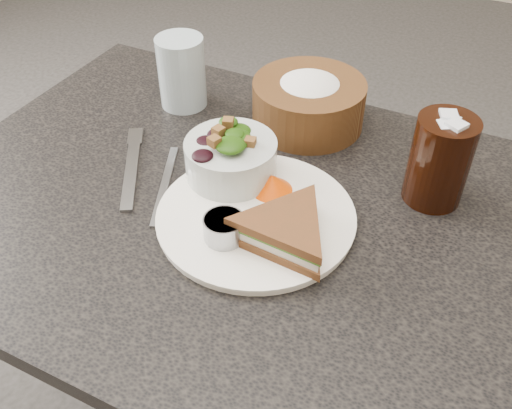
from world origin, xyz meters
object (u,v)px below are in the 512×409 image
at_px(dinner_plate, 256,217).
at_px(sandwich, 286,231).
at_px(salad_bowl, 231,153).
at_px(water_glass, 182,72).
at_px(dressing_ramekin, 224,228).
at_px(dining_table, 251,352).
at_px(bread_basket, 309,96).
at_px(cola_glass, 440,157).

height_order(dinner_plate, sandwich, sandwich).
height_order(salad_bowl, water_glass, water_glass).
bearing_deg(dressing_ramekin, salad_bowl, 114.30).
distance_m(dining_table, salad_bowl, 0.43).
relative_size(salad_bowl, bread_basket, 0.72).
relative_size(sandwich, bread_basket, 0.85).
xyz_separation_m(dining_table, salad_bowl, (-0.05, 0.04, 0.43)).
distance_m(sandwich, water_glass, 0.41).
height_order(salad_bowl, bread_basket, bread_basket).
relative_size(dressing_ramekin, cola_glass, 0.39).
bearing_deg(dressing_ramekin, cola_glass, 44.41).
bearing_deg(dressing_ramekin, dining_table, 93.28).
height_order(dining_table, dinner_plate, dinner_plate).
xyz_separation_m(sandwich, bread_basket, (-0.09, 0.30, 0.02)).
bearing_deg(sandwich, dining_table, 150.11).
distance_m(dinner_plate, salad_bowl, 0.11).
relative_size(dinner_plate, dressing_ramekin, 4.96).
bearing_deg(dining_table, water_glass, 139.49).
bearing_deg(water_glass, cola_glass, -7.54).
xyz_separation_m(cola_glass, water_glass, (-0.47, 0.06, -0.01)).
height_order(dinner_plate, salad_bowl, salad_bowl).
bearing_deg(sandwich, cola_glass, 56.73).
relative_size(salad_bowl, dressing_ramekin, 2.46).
distance_m(sandwich, salad_bowl, 0.17).
xyz_separation_m(dressing_ramekin, water_glass, (-0.24, 0.29, 0.03)).
bearing_deg(cola_glass, salad_bowl, -161.14).
bearing_deg(sandwich, bread_basket, 111.28).
height_order(salad_bowl, dressing_ramekin, salad_bowl).
xyz_separation_m(salad_bowl, cola_glass, (0.29, 0.10, 0.02)).
height_order(cola_glass, water_glass, cola_glass).
height_order(sandwich, salad_bowl, salad_bowl).
height_order(dressing_ramekin, water_glass, water_glass).
xyz_separation_m(sandwich, cola_glass, (0.15, 0.20, 0.04)).
bearing_deg(water_glass, dining_table, -40.51).
bearing_deg(salad_bowl, bread_basket, 77.48).
bearing_deg(dining_table, dinner_plate, -45.97).
height_order(dining_table, water_glass, water_glass).
bearing_deg(bread_basket, dinner_plate, -83.46).
relative_size(dining_table, dinner_plate, 3.55).
relative_size(dining_table, cola_glass, 6.78).
height_order(dinner_plate, dressing_ramekin, dressing_ramekin).
bearing_deg(dinner_plate, salad_bowl, 138.77).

